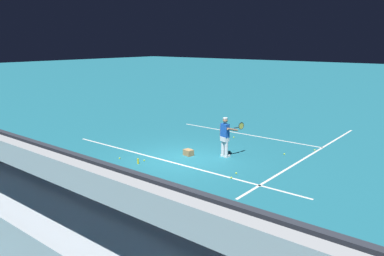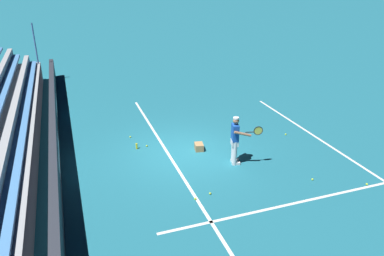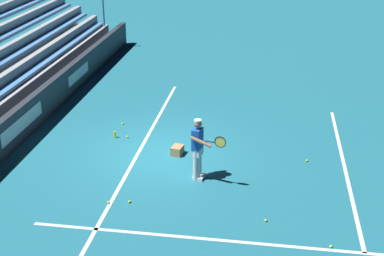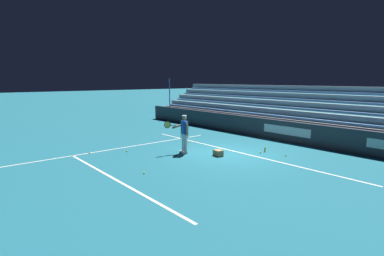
{
  "view_description": "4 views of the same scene",
  "coord_description": "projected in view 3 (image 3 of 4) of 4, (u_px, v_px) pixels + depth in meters",
  "views": [
    {
      "loc": [
        9.85,
        -11.37,
        4.83
      ],
      "look_at": [
        -0.39,
        1.39,
        1.04
      ],
      "focal_mm": 35.0,
      "sensor_mm": 36.0,
      "label": 1
    },
    {
      "loc": [
        11.67,
        -3.69,
        6.32
      ],
      "look_at": [
        -0.06,
        0.42,
        0.91
      ],
      "focal_mm": 35.0,
      "sensor_mm": 36.0,
      "label": 2
    },
    {
      "loc": [
        14.01,
        3.26,
        7.06
      ],
      "look_at": [
        -0.38,
        1.05,
        0.71
      ],
      "focal_mm": 50.0,
      "sensor_mm": 36.0,
      "label": 3
    },
    {
      "loc": [
        -8.92,
        9.72,
        3.28
      ],
      "look_at": [
        0.88,
        1.41,
        1.2
      ],
      "focal_mm": 28.0,
      "sensor_mm": 36.0,
      "label": 4
    }
  ],
  "objects": [
    {
      "name": "ball_box_cardboard",
      "position": [
        177.0,
        150.0,
        15.83
      ],
      "size": [
        0.45,
        0.37,
        0.26
      ],
      "primitive_type": "cube",
      "rotation": [
        0.0,
        0.0,
        -0.18
      ],
      "color": "#A87F51",
      "rests_on": "ground"
    },
    {
      "name": "court_sideline_white",
      "position": [
        294.0,
        247.0,
        11.68
      ],
      "size": [
        0.1,
        12.0,
        0.01
      ],
      "primitive_type": "cube",
      "color": "white",
      "rests_on": "ground"
    },
    {
      "name": "back_wall_sponsor_board",
      "position": [
        16.0,
        127.0,
        16.36
      ],
      "size": [
        24.74,
        0.25,
        1.1
      ],
      "color": "#2D333D",
      "rests_on": "ground"
    },
    {
      "name": "tennis_ball_by_box",
      "position": [
        127.0,
        137.0,
        16.94
      ],
      "size": [
        0.07,
        0.07,
        0.07
      ],
      "primitive_type": "sphere",
      "color": "#CCE533",
      "rests_on": "ground"
    },
    {
      "name": "tennis_player",
      "position": [
        198.0,
        148.0,
        14.18
      ],
      "size": [
        0.74,
        0.96,
        1.71
      ],
      "color": "silver",
      "rests_on": "ground"
    },
    {
      "name": "tennis_ball_on_baseline",
      "position": [
        123.0,
        124.0,
        17.92
      ],
      "size": [
        0.07,
        0.07,
        0.07
      ],
      "primitive_type": "sphere",
      "color": "#CCE533",
      "rests_on": "ground"
    },
    {
      "name": "tennis_ball_far_right",
      "position": [
        307.0,
        161.0,
        15.42
      ],
      "size": [
        0.07,
        0.07,
        0.07
      ],
      "primitive_type": "sphere",
      "color": "#CCE533",
      "rests_on": "ground"
    },
    {
      "name": "tennis_ball_midcourt",
      "position": [
        266.0,
        220.0,
        12.58
      ],
      "size": [
        0.07,
        0.07,
        0.07
      ],
      "primitive_type": "sphere",
      "color": "#CCE533",
      "rests_on": "ground"
    },
    {
      "name": "court_service_line_white",
      "position": [
        344.0,
        166.0,
        15.2
      ],
      "size": [
        8.22,
        0.1,
        0.01
      ],
      "primitive_type": "cube",
      "color": "white",
      "rests_on": "ground"
    },
    {
      "name": "tennis_ball_far_left",
      "position": [
        331.0,
        246.0,
        11.65
      ],
      "size": [
        0.07,
        0.07,
        0.07
      ],
      "primitive_type": "sphere",
      "color": "#CCE533",
      "rests_on": "ground"
    },
    {
      "name": "ground_plane",
      "position": [
        155.0,
        153.0,
        15.97
      ],
      "size": [
        160.0,
        160.0,
        0.0
      ],
      "primitive_type": "plane",
      "color": "#1E6B7F"
    },
    {
      "name": "tennis_ball_near_player",
      "position": [
        108.0,
        202.0,
        13.32
      ],
      "size": [
        0.07,
        0.07,
        0.07
      ],
      "primitive_type": "sphere",
      "color": "#CCE533",
      "rests_on": "ground"
    },
    {
      "name": "water_bottle",
      "position": [
        115.0,
        135.0,
        16.91
      ],
      "size": [
        0.07,
        0.07,
        0.22
      ],
      "primitive_type": "cylinder",
      "color": "yellow",
      "rests_on": "ground"
    },
    {
      "name": "court_baseline_white",
      "position": [
        139.0,
        152.0,
        16.03
      ],
      "size": [
        12.0,
        0.1,
        0.01
      ],
      "primitive_type": "cube",
      "color": "white",
      "rests_on": "ground"
    },
    {
      "name": "tennis_ball_stray_back",
      "position": [
        129.0,
        202.0,
        13.35
      ],
      "size": [
        0.07,
        0.07,
        0.07
      ],
      "primitive_type": "sphere",
      "color": "#CCE533",
      "rests_on": "ground"
    }
  ]
}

